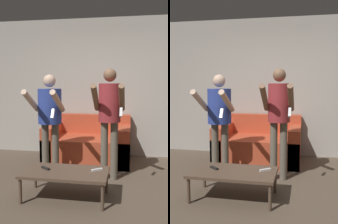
{
  "view_description": "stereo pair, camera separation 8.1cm",
  "coord_description": "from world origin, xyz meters",
  "views": [
    {
      "loc": [
        0.54,
        -3.03,
        1.44
      ],
      "look_at": [
        -0.21,
        1.22,
        0.96
      ],
      "focal_mm": 42.0,
      "sensor_mm": 36.0,
      "label": 1
    },
    {
      "loc": [
        0.62,
        -3.02,
        1.44
      ],
      "look_at": [
        -0.21,
        1.22,
        0.96
      ],
      "focal_mm": 42.0,
      "sensor_mm": 36.0,
      "label": 2
    }
  ],
  "objects": [
    {
      "name": "wall_back",
      "position": [
        0.0,
        2.19,
        1.35
      ],
      "size": [
        6.4,
        0.06,
        2.7
      ],
      "color": "#B7B2A8",
      "rests_on": "ground_plane"
    },
    {
      "name": "couch",
      "position": [
        -0.21,
        1.68,
        0.29
      ],
      "size": [
        1.53,
        0.95,
        0.83
      ],
      "color": "#C64C2D",
      "rests_on": "ground_plane"
    },
    {
      "name": "ground_plane",
      "position": [
        0.0,
        0.0,
        0.0
      ],
      "size": [
        14.0,
        14.0,
        0.0
      ],
      "primitive_type": "plane",
      "color": "brown"
    },
    {
      "name": "remote_near",
      "position": [
        -0.51,
        0.08,
        0.36
      ],
      "size": [
        0.14,
        0.12,
        0.02
      ],
      "color": "black",
      "rests_on": "coffee_table"
    },
    {
      "name": "remote_far",
      "position": [
        0.15,
        0.13,
        0.36
      ],
      "size": [
        0.14,
        0.12,
        0.02
      ],
      "color": "white",
      "rests_on": "coffee_table"
    },
    {
      "name": "person_standing_right",
      "position": [
        0.25,
        0.78,
        1.03
      ],
      "size": [
        0.44,
        0.66,
        1.65
      ],
      "color": "#6B6051",
      "rests_on": "ground_plane"
    },
    {
      "name": "coffee_table",
      "position": [
        -0.23,
        0.04,
        0.32
      ],
      "size": [
        1.06,
        0.58,
        0.35
      ],
      "color": "brown",
      "rests_on": "ground_plane"
    },
    {
      "name": "person_standing_left",
      "position": [
        -0.66,
        0.78,
        0.99
      ],
      "size": [
        0.48,
        0.74,
        1.57
      ],
      "color": "#6B6051",
      "rests_on": "ground_plane"
    }
  ]
}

